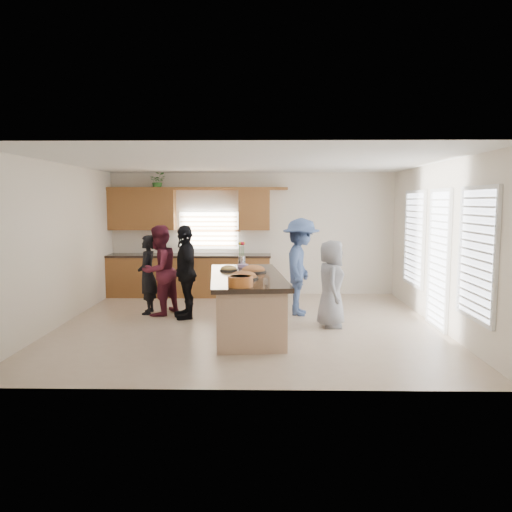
{
  "coord_description": "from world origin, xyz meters",
  "views": [
    {
      "loc": [
        0.29,
        -8.49,
        2.14
      ],
      "look_at": [
        0.13,
        0.57,
        1.15
      ],
      "focal_mm": 35.0,
      "sensor_mm": 36.0,
      "label": 1
    }
  ],
  "objects_px": {
    "woman_left_back": "(148,275)",
    "woman_left_front": "(185,272)",
    "woman_right_front": "(331,284)",
    "salad_bowl": "(240,281)",
    "woman_left_mid": "(159,270)",
    "island": "(247,305)",
    "woman_right_back": "(301,267)"
  },
  "relations": [
    {
      "from": "salad_bowl",
      "to": "woman_left_mid",
      "type": "relative_size",
      "value": 0.21
    },
    {
      "from": "woman_left_mid",
      "to": "woman_right_back",
      "type": "relative_size",
      "value": 0.93
    },
    {
      "from": "woman_left_back",
      "to": "woman_right_front",
      "type": "xyz_separation_m",
      "value": [
        3.37,
        -0.94,
        -0.01
      ]
    },
    {
      "from": "woman_left_front",
      "to": "woman_left_back",
      "type": "bearing_deg",
      "value": -132.14
    },
    {
      "from": "woman_left_back",
      "to": "woman_left_front",
      "type": "bearing_deg",
      "value": 61.42
    },
    {
      "from": "island",
      "to": "woman_right_back",
      "type": "bearing_deg",
      "value": 46.93
    },
    {
      "from": "woman_left_back",
      "to": "woman_left_mid",
      "type": "distance_m",
      "value": 0.29
    },
    {
      "from": "woman_left_front",
      "to": "woman_right_back",
      "type": "relative_size",
      "value": 0.94
    },
    {
      "from": "salad_bowl",
      "to": "woman_left_front",
      "type": "distance_m",
      "value": 2.4
    },
    {
      "from": "salad_bowl",
      "to": "woman_left_mid",
      "type": "height_order",
      "value": "woman_left_mid"
    },
    {
      "from": "island",
      "to": "salad_bowl",
      "type": "distance_m",
      "value": 1.28
    },
    {
      "from": "island",
      "to": "woman_right_back",
      "type": "distance_m",
      "value": 1.68
    },
    {
      "from": "island",
      "to": "woman_right_back",
      "type": "xyz_separation_m",
      "value": [
        0.98,
        1.28,
        0.46
      ]
    },
    {
      "from": "woman_left_front",
      "to": "island",
      "type": "bearing_deg",
      "value": 31.07
    },
    {
      "from": "woman_right_back",
      "to": "woman_right_front",
      "type": "xyz_separation_m",
      "value": [
        0.45,
        -0.91,
        -0.17
      ]
    },
    {
      "from": "woman_left_front",
      "to": "woman_right_back",
      "type": "xyz_separation_m",
      "value": [
        2.14,
        0.31,
        0.06
      ]
    },
    {
      "from": "island",
      "to": "woman_left_back",
      "type": "height_order",
      "value": "woman_left_back"
    },
    {
      "from": "island",
      "to": "woman_left_mid",
      "type": "distance_m",
      "value": 2.11
    },
    {
      "from": "woman_left_back",
      "to": "woman_left_front",
      "type": "distance_m",
      "value": 0.86
    },
    {
      "from": "woman_left_front",
      "to": "woman_right_back",
      "type": "height_order",
      "value": "woman_right_back"
    },
    {
      "from": "woman_left_back",
      "to": "woman_right_front",
      "type": "bearing_deg",
      "value": 69.14
    },
    {
      "from": "salad_bowl",
      "to": "woman_left_front",
      "type": "bearing_deg",
      "value": 117.8
    },
    {
      "from": "woman_right_front",
      "to": "woman_left_front",
      "type": "bearing_deg",
      "value": 81.67
    },
    {
      "from": "salad_bowl",
      "to": "woman_left_back",
      "type": "relative_size",
      "value": 0.24
    },
    {
      "from": "island",
      "to": "woman_right_front",
      "type": "xyz_separation_m",
      "value": [
        1.43,
        0.37,
        0.29
      ]
    },
    {
      "from": "woman_left_back",
      "to": "salad_bowl",
      "type": "bearing_deg",
      "value": 32.46
    },
    {
      "from": "island",
      "to": "woman_left_front",
      "type": "xyz_separation_m",
      "value": [
        -1.16,
        0.98,
        0.41
      ]
    },
    {
      "from": "woman_left_front",
      "to": "woman_right_front",
      "type": "xyz_separation_m",
      "value": [
        2.59,
        -0.61,
        -0.11
      ]
    },
    {
      "from": "woman_left_mid",
      "to": "woman_left_front",
      "type": "height_order",
      "value": "woman_left_front"
    },
    {
      "from": "woman_left_front",
      "to": "salad_bowl",
      "type": "bearing_deg",
      "value": 9.0
    },
    {
      "from": "woman_left_back",
      "to": "woman_right_back",
      "type": "distance_m",
      "value": 2.92
    },
    {
      "from": "woman_right_front",
      "to": "salad_bowl",
      "type": "bearing_deg",
      "value": 140.4
    }
  ]
}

